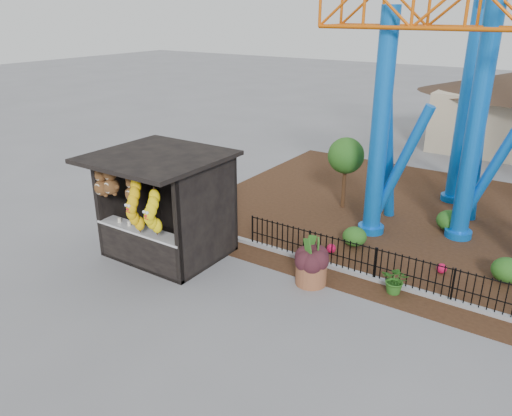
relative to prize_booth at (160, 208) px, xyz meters
The scene contains 9 objects.
ground 3.50m from the prize_booth, 16.67° to the right, with size 120.00×120.00×0.00m, color slate.
mulch_bed 10.09m from the prize_booth, 45.35° to the left, with size 18.00×12.00×0.02m, color #331E11.
curb 7.47m from the prize_booth, 16.65° to the left, with size 18.00×0.18×0.12m, color gray.
prize_booth is the anchor object (origin of this frame).
picket_fence 8.25m from the prize_booth, 14.85° to the left, with size 12.20×0.06×1.00m, color black, non-canonical shape.
terracotta_planter 4.71m from the prize_booth, 13.05° to the left, with size 0.83×0.83×0.63m, color brown.
planter_foliage 4.59m from the prize_booth, 13.05° to the left, with size 0.70×0.70×0.64m, color black.
potted_plant 6.83m from the prize_booth, 15.49° to the left, with size 0.70×0.60×0.78m, color #2E5F1C.
landscaping 9.30m from the prize_booth, 32.03° to the left, with size 8.33×4.27×0.68m.
Camera 1 is at (6.72, -8.64, 6.88)m, focal length 35.00 mm.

